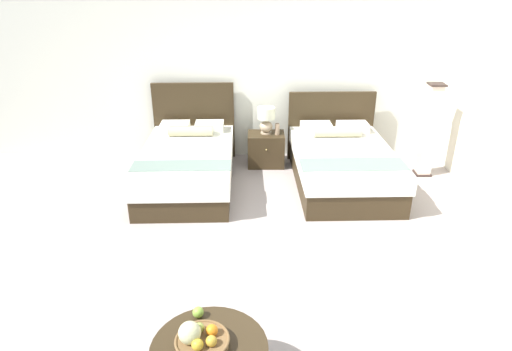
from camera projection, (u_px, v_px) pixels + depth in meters
ground_plane at (268, 253)px, 4.84m from camera, size 9.43×9.52×0.02m
wall_back at (265, 76)px, 6.99m from camera, size 9.43×0.12×2.62m
bed_near_window at (189, 163)px, 6.33m from camera, size 1.33×2.26×1.24m
bed_near_corner at (342, 163)px, 6.32m from camera, size 1.41×2.15×1.11m
nightstand at (266, 149)px, 6.97m from camera, size 0.57×0.45×0.52m
table_lamp at (267, 118)px, 6.78m from camera, size 0.27×0.27×0.41m
vase at (278, 129)px, 6.78m from camera, size 0.07×0.07×0.18m
fruit_bowl at (200, 339)px, 2.96m from camera, size 0.37×0.37×0.20m
loose_apple at (198, 312)px, 3.23m from camera, size 0.08×0.08×0.08m
floor_lamp_corner at (430, 131)px, 6.45m from camera, size 0.22×0.22×1.39m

